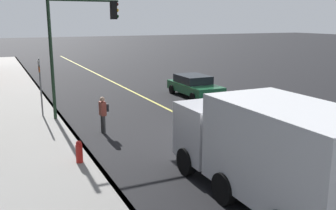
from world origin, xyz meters
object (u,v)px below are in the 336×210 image
object	(u,v)px
traffic_light_mast	(76,36)
fire_hydrant	(79,154)
truck_white	(269,148)
car_navy	(252,109)
street_sign_post	(40,84)
car_green	(194,85)
pedestrian_with_backpack	(103,112)

from	to	relation	value
traffic_light_mast	fire_hydrant	xyz separation A→B (m)	(-6.47, 1.46, -3.74)
truck_white	traffic_light_mast	distance (m)	11.88
car_navy	street_sign_post	world-z (taller)	street_sign_post
car_navy	car_green	size ratio (longest dim) A/B	1.04
traffic_light_mast	fire_hydrant	bearing A→B (deg)	167.30
car_green	fire_hydrant	bearing A→B (deg)	133.28
truck_white	street_sign_post	size ratio (longest dim) A/B	2.14
pedestrian_with_backpack	traffic_light_mast	bearing A→B (deg)	7.53
truck_white	fire_hydrant	xyz separation A→B (m)	(4.78, 4.21, -1.10)
car_navy	fire_hydrant	size ratio (longest dim) A/B	5.03
car_green	traffic_light_mast	xyz separation A→B (m)	(-2.53, 8.10, 3.47)
fire_hydrant	truck_white	bearing A→B (deg)	-138.61
pedestrian_with_backpack	fire_hydrant	world-z (taller)	pedestrian_with_backpack
car_green	street_sign_post	bearing A→B (deg)	99.58
fire_hydrant	car_navy	bearing A→B (deg)	-78.02
car_navy	pedestrian_with_backpack	xyz separation A→B (m)	(1.63, 6.97, 0.23)
car_navy	pedestrian_with_backpack	world-z (taller)	pedestrian_with_backpack
car_navy	fire_hydrant	world-z (taller)	car_navy
car_navy	fire_hydrant	distance (m)	9.02
street_sign_post	truck_white	bearing A→B (deg)	-159.55
pedestrian_with_backpack	fire_hydrant	distance (m)	3.99
street_sign_post	fire_hydrant	bearing A→B (deg)	-177.62
car_navy	truck_white	size ratio (longest dim) A/B	0.71
pedestrian_with_backpack	street_sign_post	bearing A→B (deg)	29.31
car_green	pedestrian_with_backpack	distance (m)	9.47
truck_white	traffic_light_mast	size ratio (longest dim) A/B	1.07
fire_hydrant	pedestrian_with_backpack	bearing A→B (deg)	-27.84
car_green	truck_white	bearing A→B (deg)	158.81
pedestrian_with_backpack	truck_white	bearing A→B (deg)	-164.06
car_green	truck_white	world-z (taller)	truck_white
car_navy	truck_white	bearing A→B (deg)	145.33
car_green	pedestrian_with_backpack	bearing A→B (deg)	125.51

